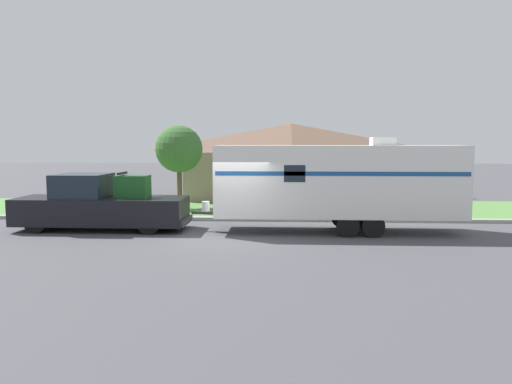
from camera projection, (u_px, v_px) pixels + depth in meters
name	position (u px, v px, depth m)	size (l,w,h in m)	color
ground_plane	(231.00, 238.00, 16.39)	(120.00, 120.00, 0.00)	#47474C
curb_strip	(241.00, 219.00, 20.11)	(80.00, 0.30, 0.14)	#999993
lawn_strip	(247.00, 208.00, 23.75)	(80.00, 7.00, 0.03)	#568442
house_across_street	(291.00, 159.00, 29.26)	(12.31, 7.76, 4.26)	gray
pickup_truck	(100.00, 205.00, 17.99)	(6.17, 1.98, 2.09)	black
travel_trailer	(338.00, 181.00, 17.44)	(9.41, 2.23, 3.32)	black
mailbox	(369.00, 193.00, 20.81)	(0.48, 0.20, 1.36)	brown
tree_in_yard	(179.00, 149.00, 23.57)	(2.23, 2.23, 3.96)	brown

